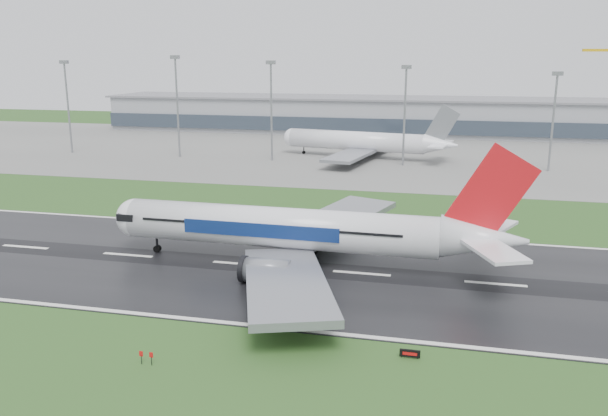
# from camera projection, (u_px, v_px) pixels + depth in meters

# --- Properties ---
(ground) EXTENTS (520.00, 520.00, 0.00)m
(ground) POSITION_uv_depth(u_px,v_px,m) (240.00, 264.00, 98.34)
(ground) COLOR #23471A
(ground) RESTS_ON ground
(runway) EXTENTS (400.00, 45.00, 0.10)m
(runway) POSITION_uv_depth(u_px,v_px,m) (240.00, 264.00, 98.33)
(runway) COLOR black
(runway) RESTS_ON ground
(apron) EXTENTS (400.00, 130.00, 0.08)m
(apron) POSITION_uv_depth(u_px,v_px,m) (353.00, 152.00, 216.51)
(apron) COLOR slate
(apron) RESTS_ON ground
(terminal) EXTENTS (240.00, 36.00, 15.00)m
(terminal) POSITION_uv_depth(u_px,v_px,m) (373.00, 116.00, 271.44)
(terminal) COLOR gray
(terminal) RESTS_ON ground
(main_airliner) EXTENTS (68.21, 65.06, 19.84)m
(main_airliner) POSITION_uv_depth(u_px,v_px,m) (307.00, 205.00, 95.70)
(main_airliner) COLOR white
(main_airliner) RESTS_ON runway
(parked_airliner) EXTENTS (70.64, 67.26, 17.95)m
(parked_airliner) POSITION_uv_depth(u_px,v_px,m) (363.00, 131.00, 200.74)
(parked_airliner) COLOR white
(parked_airliner) RESTS_ON apron
(runway_sign) EXTENTS (2.31, 0.42, 1.04)m
(runway_sign) POSITION_uv_depth(u_px,v_px,m) (410.00, 354.00, 67.42)
(runway_sign) COLOR black
(runway_sign) RESTS_ON ground
(floodmast_0) EXTENTS (0.64, 0.64, 30.75)m
(floodmast_0) POSITION_uv_depth(u_px,v_px,m) (68.00, 109.00, 210.40)
(floodmast_0) COLOR gray
(floodmast_0) RESTS_ON ground
(floodmast_1) EXTENTS (0.64, 0.64, 32.39)m
(floodmast_1) POSITION_uv_depth(u_px,v_px,m) (178.00, 109.00, 201.20)
(floodmast_1) COLOR gray
(floodmast_1) RESTS_ON ground
(floodmast_2) EXTENTS (0.64, 0.64, 30.74)m
(floodmast_2) POSITION_uv_depth(u_px,v_px,m) (271.00, 113.00, 194.26)
(floodmast_2) COLOR gray
(floodmast_2) RESTS_ON ground
(floodmast_3) EXTENTS (0.64, 0.64, 29.46)m
(floodmast_3) POSITION_uv_depth(u_px,v_px,m) (404.00, 118.00, 185.11)
(floodmast_3) COLOR gray
(floodmast_3) RESTS_ON ground
(floodmast_4) EXTENTS (0.64, 0.64, 27.77)m
(floodmast_4) POSITION_uv_depth(u_px,v_px,m) (553.00, 124.00, 175.93)
(floodmast_4) COLOR gray
(floodmast_4) RESTS_ON ground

